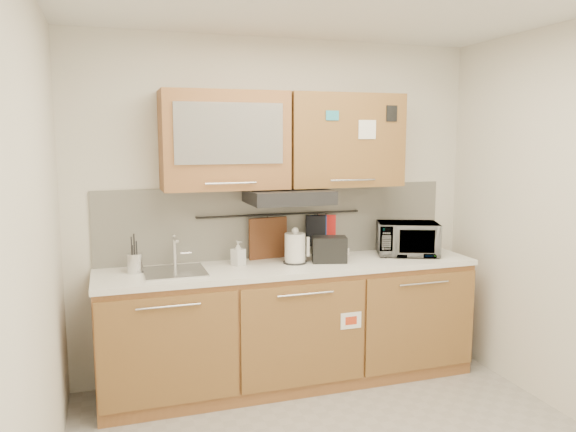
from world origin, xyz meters
TOP-DOWN VIEW (x-y plane):
  - wall_back at (0.00, 1.50)m, footprint 3.20×0.00m
  - wall_left at (-1.60, 0.00)m, footprint 0.00×3.00m
  - base_cabinet at (0.00, 1.19)m, footprint 2.80×0.64m
  - countertop at (0.00, 1.19)m, footprint 2.82×0.62m
  - backsplash at (0.00, 1.49)m, footprint 2.80×0.02m
  - upper_cabinets at (-0.00, 1.32)m, footprint 1.82×0.37m
  - range_hood at (0.00, 1.25)m, footprint 0.60×0.46m
  - sink at (-0.85, 1.21)m, footprint 0.42×0.40m
  - utensil_rail at (0.00, 1.45)m, footprint 1.30×0.02m
  - utensil_crock at (-1.11, 1.27)m, footprint 0.14×0.14m
  - kettle at (0.04, 1.22)m, footprint 0.20×0.18m
  - toaster at (0.30, 1.17)m, footprint 0.29×0.22m
  - microwave at (0.99, 1.22)m, footprint 0.55×0.46m
  - soap_bottle at (-0.38, 1.28)m, footprint 0.11×0.11m
  - cutting_board at (-0.11, 1.44)m, footprint 0.31×0.07m
  - oven_mitt at (0.31, 1.44)m, footprint 0.14×0.05m
  - dark_pouch at (0.29, 1.44)m, footprint 0.16×0.07m
  - pot_holder at (0.38, 1.44)m, footprint 0.15×0.06m

SIDE VIEW (x-z plane):
  - base_cabinet at x=0.00m, z-range -0.03..0.85m
  - countertop at x=0.00m, z-range 0.88..0.92m
  - sink at x=-0.85m, z-range 0.79..1.05m
  - utensil_crock at x=-1.11m, z-range 0.85..1.13m
  - soap_bottle at x=-0.38m, z-range 0.92..1.10m
  - toaster at x=0.30m, z-range 0.92..1.12m
  - kettle at x=0.04m, z-range 0.89..1.16m
  - cutting_board at x=-0.11m, z-range 0.85..1.24m
  - microwave at x=0.99m, z-range 0.92..1.18m
  - dark_pouch at x=0.29m, z-range 1.00..1.24m
  - oven_mitt at x=0.31m, z-range 1.01..1.24m
  - pot_holder at x=0.38m, z-range 1.06..1.24m
  - backsplash at x=0.00m, z-range 0.92..1.48m
  - utensil_rail at x=0.00m, z-range 1.25..1.27m
  - wall_left at x=-1.60m, z-range -0.20..2.80m
  - wall_back at x=0.00m, z-range -0.30..2.90m
  - range_hood at x=0.00m, z-range 1.37..1.47m
  - upper_cabinets at x=0.00m, z-range 1.48..2.18m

